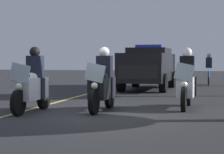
{
  "coord_description": "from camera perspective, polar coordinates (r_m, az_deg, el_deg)",
  "views": [
    {
      "loc": [
        9.89,
        2.75,
        1.39
      ],
      "look_at": [
        -1.1,
        0.0,
        0.9
      ],
      "focal_mm": 66.62,
      "sensor_mm": 36.0,
      "label": 1
    }
  ],
  "objects": [
    {
      "name": "police_motorcycle_lead_left",
      "position": [
        11.03,
        -10.92,
        -1.16
      ],
      "size": [
        2.14,
        0.56,
        1.72
      ],
      "color": "black",
      "rests_on": "ground"
    },
    {
      "name": "lane_stripe_center",
      "position": [
        11.15,
        -12.56,
        -4.72
      ],
      "size": [
        48.0,
        0.12,
        0.01
      ],
      "primitive_type": "cube",
      "color": "#E0D14C",
      "rests_on": "ground"
    },
    {
      "name": "police_suv",
      "position": [
        19.02,
        5.0,
        1.48
      ],
      "size": [
        4.93,
        2.13,
        2.05
      ],
      "color": "black",
      "rests_on": "ground"
    },
    {
      "name": "ground_plane",
      "position": [
        10.36,
        -1.49,
        -5.24
      ],
      "size": [
        80.0,
        80.0,
        0.0
      ],
      "primitive_type": "plane",
      "color": "#28282B"
    },
    {
      "name": "cyclist_background",
      "position": [
        22.58,
        13.14,
        1.02
      ],
      "size": [
        1.76,
        0.32,
        1.69
      ],
      "color": "black",
      "rests_on": "ground"
    },
    {
      "name": "police_motorcycle_trailing",
      "position": [
        11.85,
        10.17,
        -0.9
      ],
      "size": [
        2.14,
        0.56,
        1.72
      ],
      "color": "black",
      "rests_on": "ground"
    },
    {
      "name": "police_motorcycle_lead_right",
      "position": [
        11.1,
        -1.32,
        -1.09
      ],
      "size": [
        2.14,
        0.56,
        1.72
      ],
      "color": "black",
      "rests_on": "ground"
    }
  ]
}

